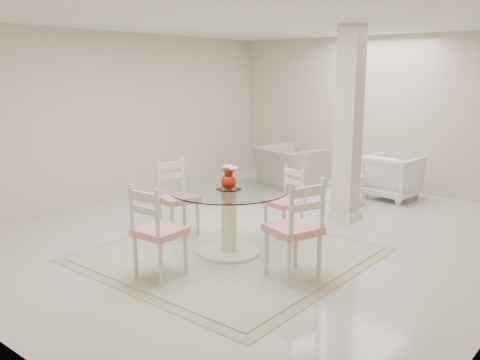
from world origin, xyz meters
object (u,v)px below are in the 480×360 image
Objects in this scene: dining_chair_east at (298,222)px; side_table at (351,191)px; column at (348,125)px; dining_chair_south at (154,225)px; armchair_white at (392,177)px; recliner_taupe at (289,167)px; red_vase at (229,178)px; dining_chair_west at (175,191)px; dining_table at (229,222)px; dining_chair_north at (288,196)px.

dining_chair_east reaches higher than side_table.
dining_chair_east is at bearing -73.10° from column.
armchair_white is (0.44, 4.78, -0.21)m from dining_chair_south.
recliner_taupe is (-1.40, 4.45, -0.22)m from dining_chair_south.
red_vase is 1.07m from dining_chair_west.
column is 2.00× the size of dining_table.
recliner_taupe is 1.58m from side_table.
dining_chair_south is at bearing -91.49° from side_table.
dining_chair_south is 0.99× the size of recliner_taupe.
recliner_taupe is at bearing 24.95° from dining_chair_west.
red_vase is at bearing 84.29° from dining_table.
column reaches higher than side_table.
dining_chair_east is 1.45× the size of armchair_white.
column is 2.72× the size of dining_chair_north.
dining_chair_north is at bearing 83.22° from red_vase.
dining_table is 1.68× the size of armchair_white.
side_table is at bearing -143.84° from dining_chair_east.
recliner_taupe is at bearing 113.65° from red_vase.
dining_chair_east is at bearing -7.23° from dining_table.
red_vase is at bearing -80.37° from dining_chair_west.
dining_table is at bearing -84.06° from dining_chair_north.
column is at bearing 94.62° from armchair_white.
column is 2.44× the size of recliner_taupe.
red_vase is at bearing -98.97° from dining_chair_south.
red_vase reaches higher than dining_table.
side_table is (0.00, 2.97, -0.18)m from dining_table.
dining_chair_east is at bearing 105.45° from armchair_white.
dining_chair_west is 3.04m from side_table.
dining_chair_south is (-0.22, -2.02, 0.05)m from dining_chair_north.
side_table is (-0.12, 1.96, -0.31)m from dining_chair_north.
dining_chair_north is 1.99m from side_table.
dining_chair_north is at bearing -86.59° from side_table.
armchair_white is at bearing 66.99° from side_table.
dining_chair_west is at bearing -79.09° from dining_chair_east.
dining_chair_north is 2.92m from recliner_taupe.
dining_chair_west is (-2.03, 0.25, -0.04)m from dining_chair_east.
column is at bearing 81.87° from dining_table.
dining_chair_west is (-1.13, -0.88, 0.05)m from dining_chair_north.
red_vase is 1.07m from dining_chair_east.
column reaches higher than dining_chair_north.
dining_chair_west is 2.35× the size of side_table.
column reaches higher than armchair_white.
recliner_taupe is at bearing -75.79° from dining_chair_south.
dining_chair_south is (0.91, -1.14, -0.00)m from dining_chair_west.
dining_chair_south reaches higher than side_table.
red_vase is 0.25× the size of dining_chair_west.
dining_chair_east is at bearing -39.00° from dining_chair_north.
dining_chair_west reaches higher than side_table.
dining_chair_north reaches higher than side_table.
recliner_taupe is (-1.81, 1.25, -0.99)m from column.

